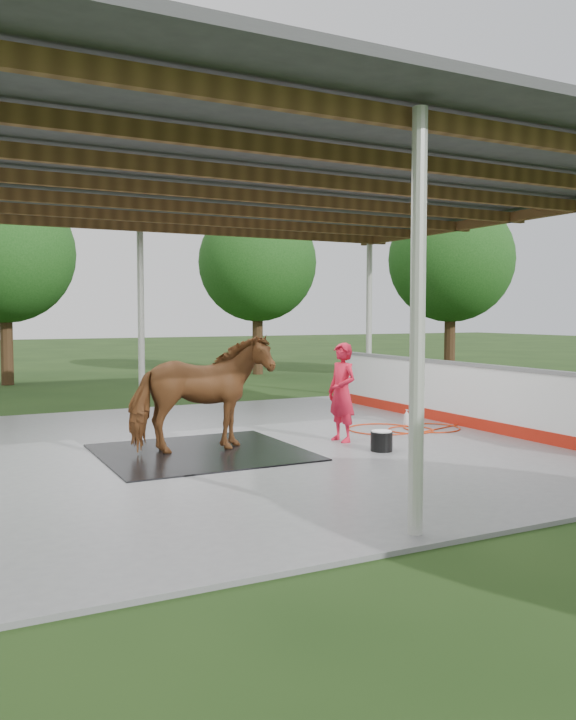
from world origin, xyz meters
name	(u,v)px	position (x,y,z in m)	size (l,w,h in m)	color
ground	(225,450)	(0.00, 0.00, 0.00)	(100.00, 100.00, 0.00)	#1E3814
concrete_slab	(225,449)	(0.00, 0.00, 0.03)	(12.00, 10.00, 0.05)	slate
pavilion_structure	(223,186)	(0.00, 0.00, 3.97)	(12.60, 10.60, 4.05)	beige
dasher_board	(462,396)	(4.60, 0.00, 0.59)	(0.16, 8.00, 1.15)	#B71E0F
tree_belt	(220,207)	(0.30, 0.90, 3.79)	(28.00, 28.00, 5.80)	#382314
rubber_mat	(201,452)	(-0.47, -0.26, 0.06)	(2.85, 2.67, 0.02)	black
horse	(201,393)	(-0.47, -0.26, 0.92)	(0.92, 2.01, 1.70)	brown
handler	(342,392)	(1.84, -0.38, 0.83)	(0.57, 0.37, 1.56)	red
wash_bucket	(382,441)	(1.95, -1.32, 0.20)	(0.32, 0.32, 0.30)	black
soap_bottle_a	(407,418)	(3.69, 0.41, 0.20)	(0.11, 0.11, 0.29)	silver
soap_bottle_b	(416,434)	(3.00, -0.78, 0.13)	(0.07, 0.08, 0.16)	#338CD8
hose_coil	(405,429)	(3.41, 0.09, 0.06)	(2.56, 1.39, 0.02)	red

